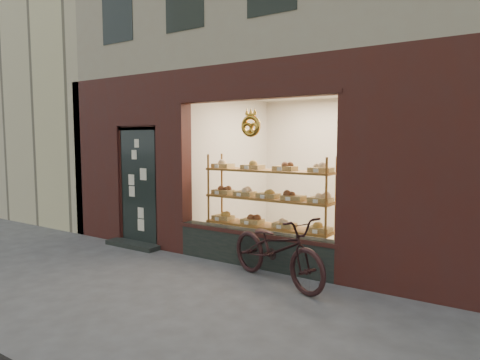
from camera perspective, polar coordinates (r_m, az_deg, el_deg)
The scene contains 4 objects.
ground at distance 5.50m, azimuth -14.64°, elevation -15.55°, with size 90.00×90.00×0.00m, color #434343.
neighbor_left at distance 16.34m, azimuth -23.23°, elevation 13.97°, with size 12.00×7.00×9.00m, color #B7AE93.
display_shelf at distance 6.93m, azimuth 3.77°, elevation -3.59°, with size 2.20×0.45×1.70m.
bicycle at distance 5.89m, azimuth 4.93°, elevation -9.11°, with size 0.63×1.80×0.95m, color black.
Camera 1 is at (3.87, -3.38, 1.95)m, focal length 32.00 mm.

